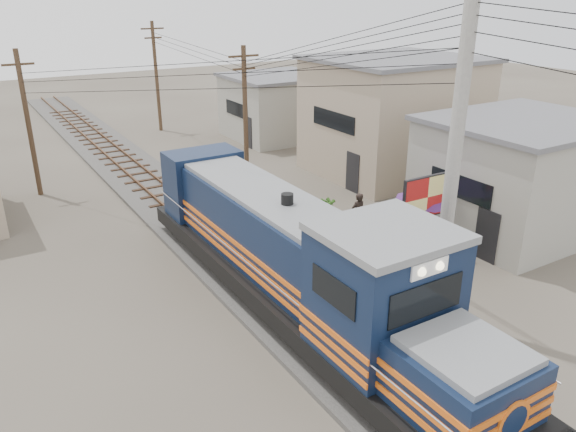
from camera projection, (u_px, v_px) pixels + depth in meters
ground at (335, 345)px, 16.12m from camera, size 120.00×120.00×0.00m
ballast at (197, 226)px, 23.99m from camera, size 3.60×70.00×0.16m
track at (197, 222)px, 23.92m from camera, size 1.15×70.00×0.12m
locomotive at (298, 262)px, 17.01m from camera, size 3.11×16.93×4.19m
utility_pole_main at (453, 164)px, 15.54m from camera, size 0.40×0.40×10.00m
wooden_pole_mid at (245, 114)px, 27.97m from camera, size 1.60×0.24×7.00m
wooden_pole_far at (156, 75)px, 39.09m from camera, size 1.60×0.24×7.50m
wooden_pole_left at (28, 121)px, 26.54m from camera, size 1.60×0.24×7.00m
power_lines at (198, 47)px, 19.92m from camera, size 9.65×19.00×3.30m
shophouse_front at (520, 175)px, 23.17m from camera, size 7.35×6.30×4.70m
shophouse_mid at (393, 115)px, 30.48m from camera, size 8.40×7.35×6.20m
shophouse_back at (277, 106)px, 38.03m from camera, size 6.30×6.30×4.20m
billboard at (426, 199)px, 20.12m from camera, size 2.18×0.14×3.37m
market_umbrella at (426, 194)px, 21.08m from camera, size 3.02×3.02×2.66m
vendor at (358, 214)px, 23.12m from camera, size 0.66×0.45×1.79m
plant_nursery at (384, 245)px, 21.19m from camera, size 3.31×2.96×1.13m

